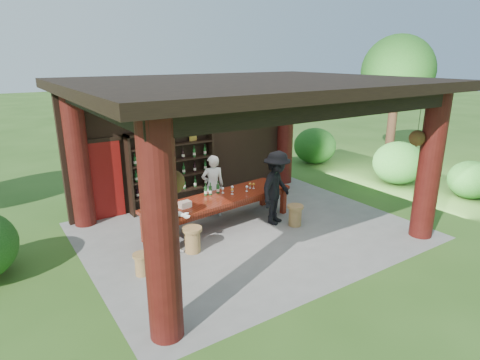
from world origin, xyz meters
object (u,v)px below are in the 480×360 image
guest_man (276,188)px  tasting_table (219,202)px  stool_far_left (142,264)px  host (213,186)px  wine_shelf (172,169)px  stool_near_left (192,239)px  napkin_basket (185,204)px  stool_near_right (295,215)px  guest_woman (173,221)px

guest_man → tasting_table: bearing=129.4°
tasting_table → stool_far_left: (-2.38, -1.14, -0.41)m
host → guest_man: (1.05, -1.28, 0.11)m
wine_shelf → stool_near_left: wine_shelf is taller
stool_far_left → napkin_basket: napkin_basket is taller
stool_far_left → host: 3.23m
tasting_table → stool_near_left: size_ratio=7.16×
stool_near_right → host: size_ratio=0.32×
guest_woman → napkin_basket: bearing=53.2°
guest_woman → napkin_basket: size_ratio=5.71×
tasting_table → stool_far_left: 2.67m
stool_near_left → stool_near_right: 2.72m
stool_near_right → host: (-1.34, 1.67, 0.53)m
guest_woman → host: bearing=46.7°
wine_shelf → stool_far_left: 3.70m
guest_woman → stool_near_right: bearing=2.9°
stool_near_left → stool_far_left: size_ratio=1.27×
wine_shelf → stool_near_right: wine_shelf is taller
stool_far_left → wine_shelf: bearing=56.0°
stool_far_left → napkin_basket: (1.40, 0.98, 0.59)m
tasting_table → guest_woman: size_ratio=2.65×
guest_woman → guest_man: 2.79m
stool_far_left → host: (2.60, 1.83, 0.57)m
stool_near_left → host: bearing=47.9°
tasting_table → napkin_basket: (-0.98, -0.16, 0.18)m
stool_near_left → stool_near_right: stool_near_left is taller
stool_far_left → stool_near_right: bearing=2.4°
stool_near_left → stool_far_left: 1.26m
guest_woman → tasting_table: bearing=32.8°
stool_near_right → guest_woman: (-3.08, 0.27, 0.47)m
stool_far_left → guest_man: size_ratio=0.24×
stool_near_left → guest_man: guest_man is taller
tasting_table → stool_near_left: (-1.16, -0.83, -0.35)m
stool_near_right → stool_near_left: bearing=177.0°
stool_near_left → stool_near_right: bearing=-3.0°
stool_near_left → stool_far_left: stool_near_left is taller
tasting_table → host: bearing=72.1°
tasting_table → stool_near_right: 1.87m
wine_shelf → napkin_basket: 2.12m
stool_near_left → napkin_basket: (0.17, 0.67, 0.53)m
napkin_basket → host: bearing=35.4°
guest_woman → napkin_basket: 0.76m
wine_shelf → host: (0.58, -1.16, -0.26)m
stool_near_left → stool_near_right: size_ratio=1.06×
wine_shelf → stool_near_right: (1.92, -2.82, -0.79)m
host → napkin_basket: 1.48m
wine_shelf → stool_far_left: size_ratio=5.58×
wine_shelf → stool_near_left: size_ratio=4.39×
napkin_basket → stool_far_left: bearing=-145.1°
host → guest_man: 1.65m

